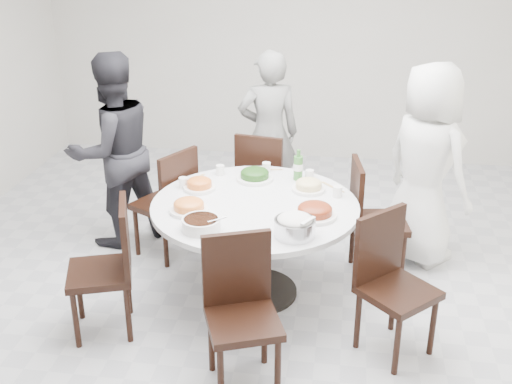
# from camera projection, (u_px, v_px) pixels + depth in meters

# --- Properties ---
(floor) EXTENTS (6.00, 6.00, 0.01)m
(floor) POSITION_uv_depth(u_px,v_px,m) (278.00, 290.00, 4.95)
(floor) COLOR silver
(floor) RESTS_ON ground
(wall_back) EXTENTS (6.00, 0.01, 2.80)m
(wall_back) POSITION_uv_depth(u_px,v_px,m) (311.00, 37.00, 7.10)
(wall_back) COLOR beige
(wall_back) RESTS_ON ground
(dining_table) EXTENTS (1.50, 1.50, 0.75)m
(dining_table) POSITION_uv_depth(u_px,v_px,m) (255.00, 249.00, 4.76)
(dining_table) COLOR white
(dining_table) RESTS_ON floor
(chair_ne) EXTENTS (0.48, 0.48, 0.95)m
(chair_ne) POSITION_uv_depth(u_px,v_px,m) (379.00, 220.00, 4.99)
(chair_ne) COLOR black
(chair_ne) RESTS_ON floor
(chair_n) EXTENTS (0.48, 0.48, 0.95)m
(chair_n) POSITION_uv_depth(u_px,v_px,m) (265.00, 180.00, 5.72)
(chair_n) COLOR black
(chair_n) RESTS_ON floor
(chair_nw) EXTENTS (0.57, 0.57, 0.95)m
(chair_nw) POSITION_uv_depth(u_px,v_px,m) (164.00, 202.00, 5.30)
(chair_nw) COLOR black
(chair_nw) RESTS_ON floor
(chair_sw) EXTENTS (0.53, 0.53, 0.95)m
(chair_sw) POSITION_uv_depth(u_px,v_px,m) (99.00, 270.00, 4.30)
(chair_sw) COLOR black
(chair_sw) RESTS_ON floor
(chair_s) EXTENTS (0.54, 0.54, 0.95)m
(chair_s) POSITION_uv_depth(u_px,v_px,m) (243.00, 319.00, 3.78)
(chair_s) COLOR black
(chair_s) RESTS_ON floor
(chair_se) EXTENTS (0.59, 0.59, 0.95)m
(chair_se) POSITION_uv_depth(u_px,v_px,m) (398.00, 289.00, 4.08)
(chair_se) COLOR black
(chair_se) RESTS_ON floor
(diner_right) EXTENTS (0.94, 0.95, 1.65)m
(diner_right) POSITION_uv_depth(u_px,v_px,m) (426.00, 165.00, 5.10)
(diner_right) COLOR white
(diner_right) RESTS_ON floor
(diner_middle) EXTENTS (0.65, 0.51, 1.57)m
(diner_middle) POSITION_uv_depth(u_px,v_px,m) (269.00, 134.00, 5.95)
(diner_middle) COLOR black
(diner_middle) RESTS_ON floor
(diner_left) EXTENTS (1.01, 1.02, 1.67)m
(diner_left) POSITION_uv_depth(u_px,v_px,m) (113.00, 151.00, 5.39)
(diner_left) COLOR black
(diner_left) RESTS_ON floor
(dish_greens) EXTENTS (0.29, 0.29, 0.07)m
(dish_greens) POSITION_uv_depth(u_px,v_px,m) (255.00, 176.00, 5.00)
(dish_greens) COLOR white
(dish_greens) RESTS_ON dining_table
(dish_pale) EXTENTS (0.25, 0.25, 0.07)m
(dish_pale) POSITION_uv_depth(u_px,v_px,m) (309.00, 187.00, 4.81)
(dish_pale) COLOR white
(dish_pale) RESTS_ON dining_table
(dish_orange) EXTENTS (0.24, 0.24, 0.06)m
(dish_orange) POSITION_uv_depth(u_px,v_px,m) (199.00, 185.00, 4.84)
(dish_orange) COLOR white
(dish_orange) RESTS_ON dining_table
(dish_redbrown) EXTENTS (0.31, 0.31, 0.08)m
(dish_redbrown) POSITION_uv_depth(u_px,v_px,m) (315.00, 212.00, 4.40)
(dish_redbrown) COLOR white
(dish_redbrown) RESTS_ON dining_table
(dish_tofu) EXTENTS (0.27, 0.27, 0.07)m
(dish_tofu) POSITION_uv_depth(u_px,v_px,m) (189.00, 207.00, 4.47)
(dish_tofu) COLOR white
(dish_tofu) RESTS_ON dining_table
(rice_bowl) EXTENTS (0.27, 0.27, 0.12)m
(rice_bowl) POSITION_uv_depth(u_px,v_px,m) (295.00, 228.00, 4.13)
(rice_bowl) COLOR silver
(rice_bowl) RESTS_ON dining_table
(soup_bowl) EXTENTS (0.26, 0.26, 0.08)m
(soup_bowl) POSITION_uv_depth(u_px,v_px,m) (201.00, 224.00, 4.22)
(soup_bowl) COLOR white
(soup_bowl) RESTS_ON dining_table
(beverage_bottle) EXTENTS (0.07, 0.07, 0.25)m
(beverage_bottle) POSITION_uv_depth(u_px,v_px,m) (298.00, 165.00, 4.98)
(beverage_bottle) COLOR #34712D
(beverage_bottle) RESTS_ON dining_table
(tea_cups) EXTENTS (0.07, 0.07, 0.08)m
(tea_cups) POSITION_uv_depth(u_px,v_px,m) (268.00, 169.00, 5.12)
(tea_cups) COLOR white
(tea_cups) RESTS_ON dining_table
(chopsticks) EXTENTS (0.24, 0.04, 0.01)m
(chopsticks) POSITION_uv_depth(u_px,v_px,m) (262.00, 171.00, 5.18)
(chopsticks) COLOR tan
(chopsticks) RESTS_ON dining_table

